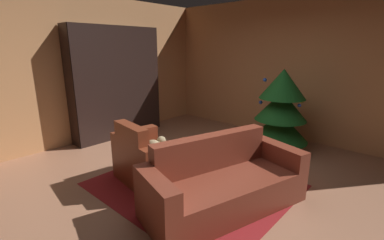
{
  "coord_description": "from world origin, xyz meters",
  "views": [
    {
      "loc": [
        2.32,
        -2.62,
        1.84
      ],
      "look_at": [
        -0.23,
        0.19,
        0.81
      ],
      "focal_mm": 25.36,
      "sensor_mm": 36.0,
      "label": 1
    }
  ],
  "objects_px": {
    "bookshelf_unit": "(122,83)",
    "book_stack_on_table": "(208,150)",
    "armchair_red": "(149,161)",
    "couch_red": "(223,184)",
    "decorated_tree": "(281,109)",
    "bottle_on_table": "(190,149)",
    "coffee_table": "(205,159)"
  },
  "relations": [
    {
      "from": "couch_red",
      "to": "book_stack_on_table",
      "type": "xyz_separation_m",
      "value": [
        -0.49,
        0.31,
        0.22
      ]
    },
    {
      "from": "armchair_red",
      "to": "bottle_on_table",
      "type": "distance_m",
      "value": 0.62
    },
    {
      "from": "couch_red",
      "to": "coffee_table",
      "type": "distance_m",
      "value": 0.55
    },
    {
      "from": "coffee_table",
      "to": "book_stack_on_table",
      "type": "distance_m",
      "value": 0.13
    },
    {
      "from": "armchair_red",
      "to": "coffee_table",
      "type": "relative_size",
      "value": 1.54
    },
    {
      "from": "couch_red",
      "to": "decorated_tree",
      "type": "xyz_separation_m",
      "value": [
        -0.34,
        2.21,
        0.48
      ]
    },
    {
      "from": "armchair_red",
      "to": "coffee_table",
      "type": "xyz_separation_m",
      "value": [
        0.64,
        0.44,
        0.08
      ]
    },
    {
      "from": "coffee_table",
      "to": "bottle_on_table",
      "type": "bearing_deg",
      "value": -140.19
    },
    {
      "from": "coffee_table",
      "to": "decorated_tree",
      "type": "xyz_separation_m",
      "value": [
        0.14,
        1.97,
        0.37
      ]
    },
    {
      "from": "coffee_table",
      "to": "decorated_tree",
      "type": "height_order",
      "value": "decorated_tree"
    },
    {
      "from": "bookshelf_unit",
      "to": "couch_red",
      "type": "relative_size",
      "value": 1.08
    },
    {
      "from": "book_stack_on_table",
      "to": "decorated_tree",
      "type": "distance_m",
      "value": 1.93
    },
    {
      "from": "bookshelf_unit",
      "to": "book_stack_on_table",
      "type": "bearing_deg",
      "value": -10.89
    },
    {
      "from": "bottle_on_table",
      "to": "decorated_tree",
      "type": "distance_m",
      "value": 2.13
    },
    {
      "from": "bookshelf_unit",
      "to": "armchair_red",
      "type": "bearing_deg",
      "value": -26.29
    },
    {
      "from": "coffee_table",
      "to": "book_stack_on_table",
      "type": "relative_size",
      "value": 3.05
    },
    {
      "from": "coffee_table",
      "to": "decorated_tree",
      "type": "bearing_deg",
      "value": 85.9
    },
    {
      "from": "couch_red",
      "to": "armchair_red",
      "type": "bearing_deg",
      "value": -169.88
    },
    {
      "from": "bookshelf_unit",
      "to": "decorated_tree",
      "type": "distance_m",
      "value": 3.2
    },
    {
      "from": "bookshelf_unit",
      "to": "book_stack_on_table",
      "type": "xyz_separation_m",
      "value": [
        2.72,
        -0.52,
        -0.6
      ]
    },
    {
      "from": "bookshelf_unit",
      "to": "bottle_on_table",
      "type": "relative_size",
      "value": 9.9
    },
    {
      "from": "decorated_tree",
      "to": "coffee_table",
      "type": "bearing_deg",
      "value": -94.1
    },
    {
      "from": "bottle_on_table",
      "to": "decorated_tree",
      "type": "relative_size",
      "value": 0.15
    },
    {
      "from": "couch_red",
      "to": "bottle_on_table",
      "type": "distance_m",
      "value": 0.69
    },
    {
      "from": "armchair_red",
      "to": "coffee_table",
      "type": "distance_m",
      "value": 0.78
    },
    {
      "from": "book_stack_on_table",
      "to": "decorated_tree",
      "type": "relative_size",
      "value": 0.16
    },
    {
      "from": "decorated_tree",
      "to": "armchair_red",
      "type": "bearing_deg",
      "value": -107.92
    },
    {
      "from": "bottle_on_table",
      "to": "decorated_tree",
      "type": "bearing_deg",
      "value": 82.14
    },
    {
      "from": "armchair_red",
      "to": "couch_red",
      "type": "relative_size",
      "value": 0.52
    },
    {
      "from": "couch_red",
      "to": "bookshelf_unit",
      "type": "bearing_deg",
      "value": 165.51
    },
    {
      "from": "couch_red",
      "to": "coffee_table",
      "type": "bearing_deg",
      "value": 153.38
    },
    {
      "from": "decorated_tree",
      "to": "bookshelf_unit",
      "type": "bearing_deg",
      "value": -154.24
    }
  ]
}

